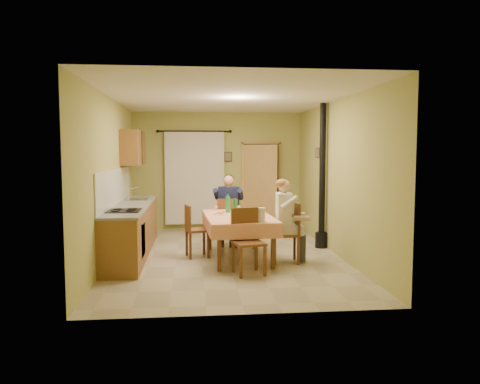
{
  "coord_description": "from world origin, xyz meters",
  "views": [
    {
      "loc": [
        -0.58,
        -8.22,
        1.87
      ],
      "look_at": [
        0.25,
        0.1,
        1.15
      ],
      "focal_mm": 35.0,
      "sensor_mm": 36.0,
      "label": 1
    }
  ],
  "objects": [
    {
      "name": "doorway",
      "position": [
        1.03,
        2.89,
        1.05
      ],
      "size": [
        0.96,
        0.39,
        2.15
      ],
      "color": "black",
      "rests_on": "ground"
    },
    {
      "name": "chair_near",
      "position": [
        0.25,
        -1.22,
        0.29
      ],
      "size": [
        0.53,
        0.53,
        1.0
      ],
      "rotation": [
        0.0,
        0.0,
        3.36
      ],
      "color": "brown",
      "rests_on": "ground"
    },
    {
      "name": "chair_far",
      "position": [
        0.11,
        0.94,
        0.29
      ],
      "size": [
        0.47,
        0.47,
        0.96
      ],
      "rotation": [
        0.0,
        0.0,
        -0.2
      ],
      "color": "brown",
      "rests_on": "ground"
    },
    {
      "name": "chair_left",
      "position": [
        -0.53,
        0.03,
        0.29
      ],
      "size": [
        0.45,
        0.45,
        0.93
      ],
      "rotation": [
        0.0,
        0.0,
        -1.36
      ],
      "color": "brown",
      "rests_on": "ground"
    },
    {
      "name": "dining_table",
      "position": [
        0.2,
        -0.18,
        0.38
      ],
      "size": [
        1.24,
        1.96,
        0.76
      ],
      "rotation": [
        0.0,
        0.0,
        0.05
      ],
      "color": "#F19B7B",
      "rests_on": "ground"
    },
    {
      "name": "picture_back",
      "position": [
        0.25,
        2.97,
        1.75
      ],
      "size": [
        0.19,
        0.03,
        0.23
      ],
      "primitive_type": "cube",
      "color": "black",
      "rests_on": "room_shell"
    },
    {
      "name": "man_far",
      "position": [
        0.11,
        0.95,
        0.88
      ],
      "size": [
        0.63,
        0.54,
        1.39
      ],
      "rotation": [
        0.0,
        0.0,
        -0.2
      ],
      "color": "#141938",
      "rests_on": "chair_far"
    },
    {
      "name": "upper_cabinets",
      "position": [
        -1.82,
        1.7,
        1.95
      ],
      "size": [
        0.35,
        1.4,
        0.7
      ],
      "primitive_type": "cube",
      "color": "brown",
      "rests_on": "room_shell"
    },
    {
      "name": "man_right",
      "position": [
        0.95,
        -0.53,
        0.88
      ],
      "size": [
        0.47,
        0.6,
        1.39
      ],
      "rotation": [
        0.0,
        0.0,
        1.52
      ],
      "color": "silver",
      "rests_on": "chair_right"
    },
    {
      "name": "stove_flue",
      "position": [
        1.9,
        0.6,
        1.02
      ],
      "size": [
        0.24,
        0.24,
        2.8
      ],
      "color": "black",
      "rests_on": "ground"
    },
    {
      "name": "room_shell",
      "position": [
        0.0,
        0.0,
        1.82
      ],
      "size": [
        4.04,
        6.04,
        2.82
      ],
      "color": "tan",
      "rests_on": "ground"
    },
    {
      "name": "curtain",
      "position": [
        -0.55,
        2.9,
        1.26
      ],
      "size": [
        1.7,
        0.07,
        2.22
      ],
      "color": "black",
      "rests_on": "ground"
    },
    {
      "name": "kitchen_run",
      "position": [
        -1.71,
        0.4,
        0.48
      ],
      "size": [
        0.64,
        3.64,
        1.56
      ],
      "color": "brown",
      "rests_on": "ground"
    },
    {
      "name": "chair_right",
      "position": [
        0.97,
        -0.53,
        0.29
      ],
      "size": [
        0.47,
        0.47,
        1.01
      ],
      "rotation": [
        0.0,
        0.0,
        1.52
      ],
      "color": "brown",
      "rests_on": "ground"
    },
    {
      "name": "picture_right",
      "position": [
        1.97,
        1.2,
        1.85
      ],
      "size": [
        0.03,
        0.31,
        0.21
      ],
      "primitive_type": "cube",
      "color": "brown",
      "rests_on": "room_shell"
    },
    {
      "name": "floor",
      "position": [
        0.0,
        0.0,
        0.0
      ],
      "size": [
        4.0,
        6.0,
        0.01
      ],
      "primitive_type": "cube",
      "color": "tan",
      "rests_on": "ground"
    },
    {
      "name": "tableware",
      "position": [
        0.21,
        -0.29,
        0.83
      ],
      "size": [
        0.85,
        1.65,
        0.33
      ],
      "color": "white",
      "rests_on": "dining_table"
    }
  ]
}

